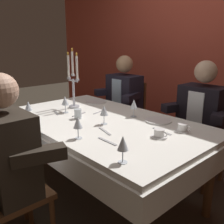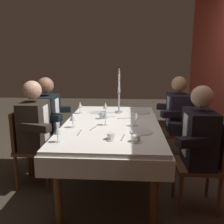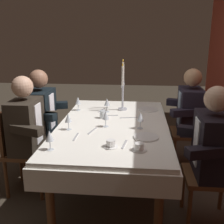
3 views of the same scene
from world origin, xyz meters
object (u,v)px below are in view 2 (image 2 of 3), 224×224
at_px(wine_glass_4, 80,105).
at_px(seated_diner_2, 34,125).
at_px(candelabra, 119,95).
at_px(dinner_plate_0, 141,132).
at_px(wine_glass_0, 105,106).
at_px(seated_diner_0, 178,113).
at_px(wine_glass_2, 73,117).
at_px(coffee_cup_1, 136,139).
at_px(dinner_plate_1, 141,112).
at_px(seated_diner_3, 200,137).
at_px(seated_diner_1, 47,115).
at_px(coffee_cup_0, 111,137).
at_px(wine_glass_5, 105,115).
at_px(dining_table, 112,132).
at_px(water_tumbler_0, 102,115).
at_px(wine_glass_3, 57,130).
at_px(wine_glass_1, 136,116).

distance_m(wine_glass_4, seated_diner_2, 0.73).
distance_m(candelabra, dinner_plate_0, 0.96).
height_order(wine_glass_0, wine_glass_4, same).
relative_size(candelabra, seated_diner_0, 0.49).
relative_size(wine_glass_2, coffee_cup_1, 1.24).
distance_m(dinner_plate_1, seated_diner_3, 1.14).
distance_m(seated_diner_0, seated_diner_2, 1.91).
distance_m(dinner_plate_1, seated_diner_1, 1.28).
relative_size(coffee_cup_0, seated_diner_0, 0.11).
xyz_separation_m(dinner_plate_0, wine_glass_5, (-0.26, -0.39, 0.11)).
bearing_deg(wine_glass_5, seated_diner_1, -117.61).
xyz_separation_m(dining_table, water_tumbler_0, (-0.18, -0.13, 0.16)).
height_order(dinner_plate_1, wine_glass_5, wine_glass_5).
bearing_deg(wine_glass_3, wine_glass_0, 163.53).
distance_m(water_tumbler_0, coffee_cup_0, 0.80).
bearing_deg(dining_table, seated_diner_0, 124.15).
xyz_separation_m(wine_glass_3, coffee_cup_1, (-0.06, 0.71, -0.09)).
distance_m(water_tumbler_0, seated_diner_3, 1.21).
height_order(wine_glass_3, wine_glass_5, same).
bearing_deg(dinner_plate_1, water_tumbler_0, -53.73).
bearing_deg(coffee_cup_1, wine_glass_1, 179.20).
relative_size(wine_glass_1, wine_glass_2, 1.00).
relative_size(wine_glass_2, wine_glass_4, 1.00).
xyz_separation_m(dinner_plate_1, wine_glass_1, (0.67, -0.10, 0.11)).
bearing_deg(wine_glass_5, dinner_plate_0, 56.37).
relative_size(wine_glass_2, seated_diner_1, 0.13).
height_order(dinner_plate_1, wine_glass_3, wine_glass_3).
distance_m(wine_glass_1, seated_diner_0, 0.95).
xyz_separation_m(dinner_plate_1, coffee_cup_0, (1.15, -0.34, 0.02)).
relative_size(water_tumbler_0, coffee_cup_0, 0.65).
distance_m(wine_glass_0, coffee_cup_1, 1.13).
relative_size(wine_glass_3, wine_glass_5, 1.00).
height_order(wine_glass_0, wine_glass_1, same).
relative_size(dinner_plate_0, water_tumbler_0, 2.65).
bearing_deg(wine_glass_3, water_tumbler_0, 160.56).
height_order(dinner_plate_0, wine_glass_3, wine_glass_3).
xyz_separation_m(wine_glass_3, wine_glass_5, (-0.60, 0.38, 0.00)).
bearing_deg(wine_glass_1, seated_diner_2, -89.92).
bearing_deg(dinner_plate_0, wine_glass_2, -100.88).
relative_size(dining_table, coffee_cup_1, 14.70).
relative_size(dining_table, water_tumbler_0, 22.72).
relative_size(water_tumbler_0, seated_diner_2, 0.07).
bearing_deg(wine_glass_4, wine_glass_3, 1.00).
bearing_deg(wine_glass_3, seated_diner_2, -142.54).
xyz_separation_m(wine_glass_4, coffee_cup_0, (1.06, 0.50, -0.09)).
xyz_separation_m(coffee_cup_0, seated_diner_2, (-0.47, -0.92, -0.03)).
height_order(wine_glass_5, coffee_cup_0, wine_glass_5).
distance_m(wine_glass_0, seated_diner_3, 1.34).
xyz_separation_m(dining_table, seated_diner_3, (0.47, 0.89, 0.11)).
bearing_deg(seated_diner_1, wine_glass_5, 62.39).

